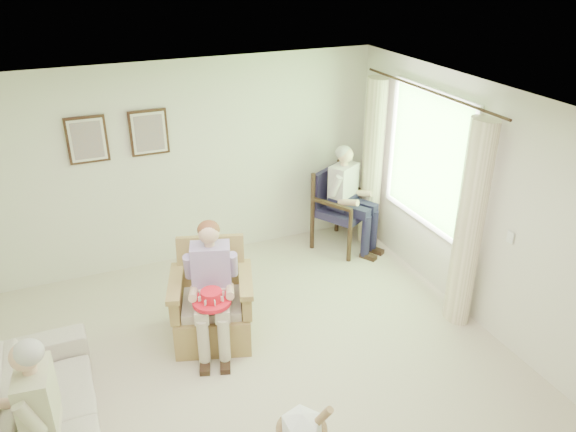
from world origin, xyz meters
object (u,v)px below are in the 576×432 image
at_px(wicker_armchair, 212,309).
at_px(person_dark, 348,192).
at_px(person_sofa, 33,411).
at_px(red_hat, 212,299).
at_px(wood_armchair, 341,204).
at_px(person_wicker, 213,279).
at_px(sofa, 43,423).

relative_size(wicker_armchair, person_dark, 0.73).
relative_size(person_sofa, red_hat, 3.38).
xyz_separation_m(wicker_armchair, wood_armchair, (2.21, 1.32, 0.26)).
bearing_deg(person_sofa, person_dark, 128.31).
height_order(person_wicker, red_hat, person_wicker).
bearing_deg(sofa, wicker_armchair, -60.18).
distance_m(wicker_armchair, wood_armchair, 2.59).
bearing_deg(wicker_armchair, sofa, -133.20).
bearing_deg(red_hat, person_dark, 32.85).
bearing_deg(person_sofa, red_hat, 126.95).
bearing_deg(wood_armchair, sofa, -179.79).
bearing_deg(red_hat, sofa, -158.47).
relative_size(sofa, person_sofa, 1.70).
xyz_separation_m(person_wicker, person_dark, (2.21, 1.28, 0.06)).
bearing_deg(wicker_armchair, person_sofa, -125.77).
xyz_separation_m(person_dark, red_hat, (-2.29, -1.48, -0.16)).
height_order(wicker_armchair, person_dark, person_dark).
relative_size(wood_armchair, red_hat, 2.81).
bearing_deg(person_sofa, sofa, -173.61).
height_order(sofa, red_hat, red_hat).
relative_size(person_dark, person_sofa, 1.10).
xyz_separation_m(wicker_armchair, person_dark, (2.21, 1.15, 0.52)).
relative_size(wood_armchair, person_dark, 0.75).
height_order(person_sofa, red_hat, person_sofa).
height_order(person_wicker, person_dark, person_dark).
distance_m(wood_armchair, person_wicker, 2.66).
distance_m(person_dark, person_sofa, 4.60).
xyz_separation_m(wicker_armchair, person_sofa, (-1.69, -1.28, 0.41)).
bearing_deg(sofa, wood_armchair, -59.58).
relative_size(person_wicker, person_sofa, 1.04).
xyz_separation_m(wicker_armchair, person_wicker, (0.00, -0.14, 0.46)).
bearing_deg(person_wicker, person_dark, 47.09).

